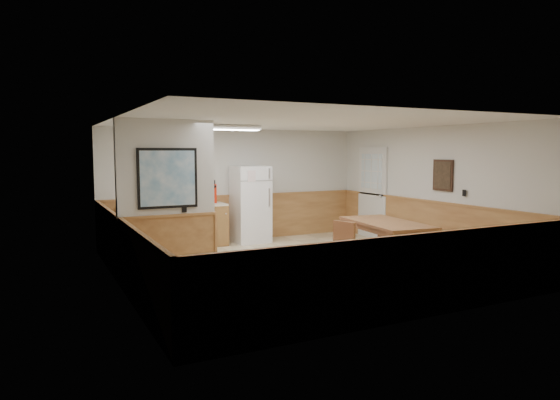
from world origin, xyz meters
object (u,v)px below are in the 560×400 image
fire_extinguisher (214,193)px  soap_bottle (136,201)px  dining_table (386,227)px  dining_bench (429,239)px  dining_chair (348,242)px  refrigerator (250,204)px

fire_extinguisher → soap_bottle: (-1.64, -0.03, -0.09)m
fire_extinguisher → soap_bottle: bearing=169.0°
dining_table → soap_bottle: soap_bottle is taller
dining_bench → soap_bottle: 5.80m
dining_table → dining_bench: 1.16m
dining_table → soap_bottle: size_ratio=8.00×
soap_bottle → dining_chair: bearing=-48.6°
dining_bench → soap_bottle: (-4.93, 2.97, 0.68)m
dining_table → dining_chair: (-0.96, -0.19, -0.16)m
dining_bench → refrigerator: bearing=133.2°
dining_chair → dining_table: bearing=-6.2°
refrigerator → dining_bench: (2.47, -2.92, -0.50)m
dining_bench → dining_table: bearing=-172.1°
refrigerator → soap_bottle: bearing=178.3°
dining_bench → dining_chair: 2.09m
dining_table → dining_chair: size_ratio=2.32×
fire_extinguisher → refrigerator: bearing=-17.3°
refrigerator → dining_table: (1.36, -3.01, -0.18)m
dining_chair → fire_extinguisher: size_ratio=1.72×
dining_table → dining_bench: bearing=11.5°
dining_bench → soap_bottle: bearing=151.9°
refrigerator → fire_extinguisher: (-0.82, 0.08, 0.27)m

